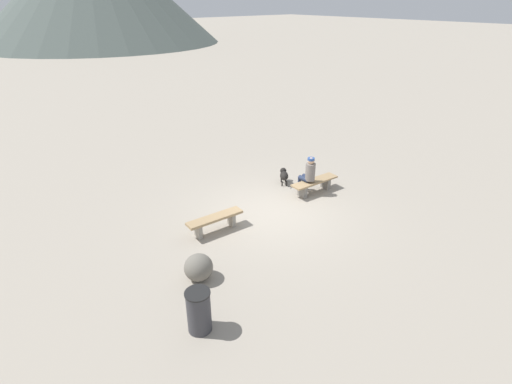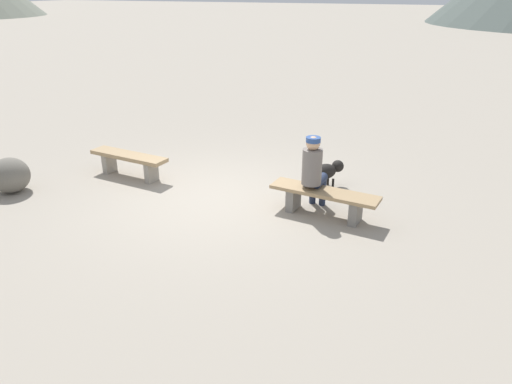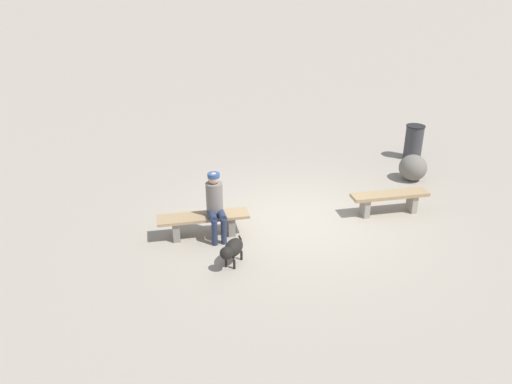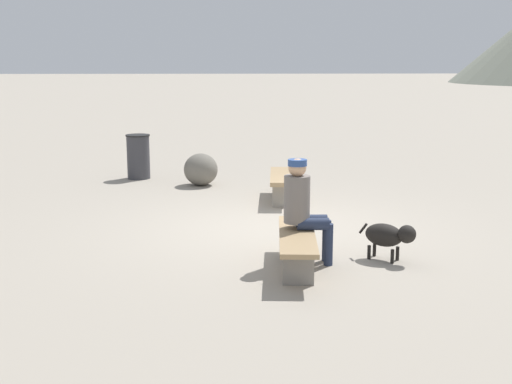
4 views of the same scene
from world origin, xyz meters
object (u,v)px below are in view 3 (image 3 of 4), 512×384
object	(u,v)px
bench_left	(389,199)
trash_bin	(414,142)
seated_person	(215,202)
boulder	(413,168)
bench_right	(203,221)
dog	(232,249)

from	to	relation	value
bench_left	trash_bin	size ratio (longest dim) A/B	1.81
bench_left	seated_person	bearing A→B (deg)	3.81
seated_person	boulder	world-z (taller)	seated_person
bench_left	trash_bin	world-z (taller)	trash_bin
bench_left	boulder	distance (m)	2.10
bench_left	boulder	world-z (taller)	boulder
bench_right	seated_person	xyz separation A→B (m)	(-0.23, 0.10, 0.44)
bench_left	trash_bin	distance (m)	3.66
bench_left	dog	bearing A→B (deg)	20.26
boulder	bench_right	bearing A→B (deg)	13.75
dog	boulder	size ratio (longest dim) A/B	0.93
bench_left	trash_bin	bearing A→B (deg)	-125.38
dog	trash_bin	xyz separation A→B (m)	(-6.02, -3.85, 0.14)
dog	boulder	bearing A→B (deg)	153.89
trash_bin	bench_right	bearing A→B (deg)	22.98
bench_left	seated_person	world-z (taller)	seated_person
bench_right	seated_person	world-z (taller)	seated_person
seated_person	bench_left	bearing A→B (deg)	-179.38
bench_right	boulder	bearing A→B (deg)	-161.81
bench_right	trash_bin	bearing A→B (deg)	-152.58
dog	seated_person	bearing A→B (deg)	-139.05
seated_person	trash_bin	xyz separation A→B (m)	(-6.07, -2.77, -0.29)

